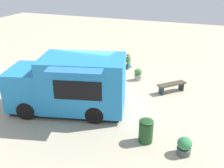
# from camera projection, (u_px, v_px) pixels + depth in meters

# --- Properties ---
(ground_plane) EXTENTS (40.00, 40.00, 0.00)m
(ground_plane) POSITION_uv_depth(u_px,v_px,m) (95.00, 92.00, 13.14)
(ground_plane) COLOR #B5AA8F
(food_truck) EXTENTS (5.21, 3.24, 2.43)m
(food_truck) POSITION_uv_depth(u_px,v_px,m) (70.00, 86.00, 10.99)
(food_truck) COLOR #2482C4
(food_truck) RESTS_ON ground_plane
(person_customer) EXTENTS (0.45, 0.75, 0.88)m
(person_customer) POSITION_uv_depth(u_px,v_px,m) (128.00, 62.00, 16.21)
(person_customer) COLOR navy
(person_customer) RESTS_ON ground_plane
(planter_flowering_near) EXTENTS (0.49, 0.49, 0.63)m
(planter_flowering_near) POSITION_uv_depth(u_px,v_px,m) (184.00, 146.00, 8.61)
(planter_flowering_near) COLOR #44524E
(planter_flowering_near) RESTS_ON ground_plane
(planter_flowering_side) EXTENTS (0.42, 0.42, 0.66)m
(planter_flowering_side) POSITION_uv_depth(u_px,v_px,m) (138.00, 74.00, 14.39)
(planter_flowering_side) COLOR gray
(planter_flowering_side) RESTS_ON ground_plane
(plaza_bench) EXTENTS (1.35, 1.34, 0.47)m
(plaza_bench) POSITION_uv_depth(u_px,v_px,m) (172.00, 86.00, 12.96)
(plaza_bench) COLOR #423D2E
(plaza_bench) RESTS_ON ground_plane
(trash_bin) EXTENTS (0.52, 0.52, 0.89)m
(trash_bin) POSITION_uv_depth(u_px,v_px,m) (146.00, 131.00, 9.19)
(trash_bin) COLOR #1D4521
(trash_bin) RESTS_ON ground_plane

